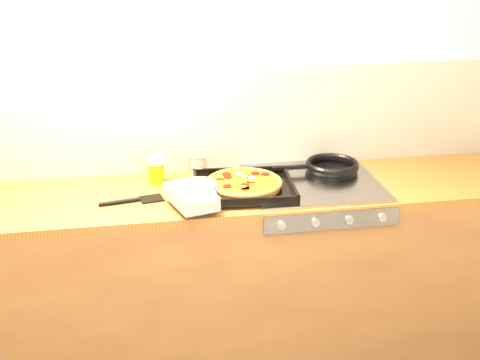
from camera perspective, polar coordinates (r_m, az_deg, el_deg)
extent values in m
plane|color=beige|center=(3.23, -2.76, 6.89)|extent=(3.20, 0.00, 3.20)
cube|color=white|center=(3.25, -2.70, 5.13)|extent=(3.20, 0.02, 0.50)
cube|color=brown|center=(3.27, -1.81, -8.52)|extent=(3.20, 0.60, 0.86)
cube|color=brown|center=(3.07, -1.91, -1.20)|extent=(3.20, 0.60, 0.04)
cube|color=#95959A|center=(2.90, 7.80, -3.38)|extent=(0.60, 0.03, 0.08)
cylinder|color=#A5A5AA|center=(2.83, 3.55, -3.86)|extent=(0.04, 0.02, 0.04)
cylinder|color=#A5A5AA|center=(2.87, 6.46, -3.62)|extent=(0.04, 0.02, 0.04)
cylinder|color=#A5A5AA|center=(2.91, 9.30, -3.38)|extent=(0.04, 0.02, 0.04)
cylinder|color=#A5A5AA|center=(2.97, 12.04, -3.13)|extent=(0.04, 0.02, 0.04)
cube|color=#95959A|center=(3.15, 6.22, -0.22)|extent=(0.60, 0.56, 0.02)
cube|color=black|center=(3.02, 0.33, -0.70)|extent=(0.47, 0.42, 0.01)
cube|color=black|center=(3.19, -0.05, 0.87)|extent=(0.44, 0.04, 0.02)
cube|color=black|center=(2.84, 0.76, -1.76)|extent=(0.44, 0.04, 0.02)
cube|color=black|center=(3.04, 4.36, -0.21)|extent=(0.04, 0.39, 0.02)
cube|color=black|center=(3.00, -3.75, -0.54)|extent=(0.04, 0.39, 0.02)
cylinder|color=#AE6F32|center=(3.01, 0.33, -0.39)|extent=(0.35, 0.35, 0.02)
torus|color=#AE6F32|center=(3.01, 0.33, -0.20)|extent=(0.37, 0.37, 0.03)
cylinder|color=#C18217|center=(3.01, 0.33, -0.16)|extent=(0.31, 0.31, 0.01)
cylinder|color=maroon|center=(2.99, 0.94, -0.12)|extent=(0.04, 0.04, 0.01)
cylinder|color=maroon|center=(3.08, -1.16, 0.51)|extent=(0.04, 0.04, 0.01)
cylinder|color=maroon|center=(2.91, 0.42, -0.73)|extent=(0.04, 0.04, 0.01)
cylinder|color=maroon|center=(3.01, -1.72, 0.00)|extent=(0.04, 0.04, 0.01)
cylinder|color=maroon|center=(3.09, 1.32, 0.57)|extent=(0.04, 0.04, 0.01)
cylinder|color=maroon|center=(3.05, 0.51, 0.32)|extent=(0.04, 0.04, 0.01)
cylinder|color=maroon|center=(2.94, -1.10, -0.54)|extent=(0.04, 0.04, 0.01)
cylinder|color=maroon|center=(3.08, 2.16, 0.50)|extent=(0.04, 0.04, 0.01)
cylinder|color=maroon|center=(2.92, 0.46, -0.70)|extent=(0.04, 0.04, 0.01)
cylinder|color=maroon|center=(2.95, 0.44, -0.43)|extent=(0.04, 0.04, 0.01)
cylinder|color=maroon|center=(3.04, -1.06, 0.25)|extent=(0.04, 0.04, 0.01)
ellipsoid|color=gold|center=(2.98, -1.27, -0.18)|extent=(0.04, 0.03, 0.01)
ellipsoid|color=gold|center=(2.99, -1.76, -0.15)|extent=(0.04, 0.03, 0.01)
ellipsoid|color=gold|center=(3.05, 0.04, 0.35)|extent=(0.04, 0.03, 0.01)
ellipsoid|color=gold|center=(3.09, -0.13, 0.63)|extent=(0.04, 0.03, 0.01)
ellipsoid|color=gold|center=(2.93, 0.24, -0.58)|extent=(0.04, 0.03, 0.01)
ellipsoid|color=gold|center=(2.99, 1.09, -0.11)|extent=(0.04, 0.03, 0.01)
ellipsoid|color=gold|center=(3.01, 0.81, 0.01)|extent=(0.04, 0.03, 0.01)
ellipsoid|color=gold|center=(2.97, -1.17, -0.27)|extent=(0.04, 0.03, 0.01)
ellipsoid|color=gold|center=(3.08, 0.29, 0.53)|extent=(0.04, 0.03, 0.01)
ellipsoid|color=silver|center=(3.08, -0.05, 0.56)|extent=(0.04, 0.04, 0.01)
ellipsoid|color=silver|center=(3.05, 0.45, 0.29)|extent=(0.04, 0.04, 0.01)
ellipsoid|color=silver|center=(3.03, 1.04, 0.18)|extent=(0.04, 0.04, 0.01)
cube|color=black|center=(2.84, -4.19, -1.41)|extent=(0.22, 0.30, 0.06)
ellipsoid|color=black|center=(2.95, -3.43, -0.46)|extent=(0.17, 0.17, 0.06)
cylinder|color=black|center=(2.87, -2.56, -1.09)|extent=(0.10, 0.12, 0.06)
cylinder|color=black|center=(3.27, 7.84, 0.83)|extent=(0.24, 0.24, 0.01)
torus|color=black|center=(3.26, 7.86, 1.22)|extent=(0.26, 0.26, 0.03)
cube|color=black|center=(3.20, 4.34, 1.07)|extent=(0.19, 0.02, 0.02)
cylinder|color=maroon|center=(3.20, -3.54, 1.14)|extent=(0.08, 0.08, 0.10)
cylinder|color=#B2B2B7|center=(3.18, -3.56, 1.98)|extent=(0.08, 0.08, 0.01)
cylinder|color=#B2B2B7|center=(3.22, -3.52, 0.31)|extent=(0.08, 0.08, 0.01)
cylinder|color=orange|center=(3.15, -7.16, 0.61)|extent=(0.09, 0.09, 0.10)
cylinder|color=silver|center=(3.13, -7.21, 1.74)|extent=(0.10, 0.10, 0.03)
cylinder|color=#B3844C|center=(3.26, -1.61, 0.80)|extent=(0.26, 0.06, 0.02)
ellipsoid|color=#B3844C|center=(3.26, 0.85, 0.80)|extent=(0.07, 0.05, 0.02)
cube|color=black|center=(2.98, -7.57, -1.59)|extent=(0.11, 0.10, 0.01)
cylinder|color=black|center=(2.95, -10.24, -1.84)|extent=(0.18, 0.05, 0.02)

